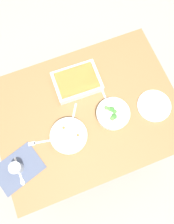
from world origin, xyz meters
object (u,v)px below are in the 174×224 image
spoon_by_stew (73,120)px  stew_bowl (69,136)px  broccoli_bowl (113,114)px  side_plate (154,106)px  baking_dish (77,82)px  spoon_by_broccoli (106,98)px  fork_on_table (40,142)px  drink_cup (17,168)px  spoon_spare (20,175)px

spoon_by_stew → stew_bowl: bearing=-121.6°
broccoli_bowl → side_plate: bearing=-8.6°
broccoli_bowl → stew_bowl: bearing=-174.0°
broccoli_bowl → side_plate: size_ratio=0.98×
stew_bowl → side_plate: bearing=-0.9°
side_plate → broccoli_bowl: bearing=171.4°
stew_bowl → baking_dish: (0.17, 0.32, 0.00)m
stew_bowl → spoon_by_broccoli: 0.35m
broccoli_bowl → spoon_by_broccoli: 0.12m
baking_dish → fork_on_table: size_ratio=1.72×
spoon_by_broccoli → broccoli_bowl: bearing=-90.9°
side_plate → spoon_by_broccoli: size_ratio=1.26×
stew_bowl → drink_cup: size_ratio=2.71×
stew_bowl → spoon_by_stew: 0.11m
spoon_by_broccoli → fork_on_table: spoon_by_broccoli is taller
spoon_spare → fork_on_table: (0.17, 0.15, -0.00)m
drink_cup → fork_on_table: drink_cup is taller
broccoli_bowl → spoon_spare: 0.68m
baking_dish → fork_on_table: 0.46m
baking_dish → side_plate: baking_dish is taller
spoon_spare → fork_on_table: spoon_spare is taller
baking_dish → spoon_by_broccoli: baking_dish is taller
fork_on_table → broccoli_bowl: bearing=-0.1°
side_plate → baking_dish: bearing=141.2°
stew_bowl → side_plate: stew_bowl is taller
spoon_by_stew → side_plate: bearing=-11.1°
drink_cup → spoon_spare: (0.00, -0.04, -0.03)m
spoon_by_stew → spoon_by_broccoli: same height
spoon_by_broccoli → fork_on_table: bearing=-166.1°
broccoli_bowl → fork_on_table: 0.49m
baking_dish → spoon_by_stew: size_ratio=1.92×
stew_bowl → broccoli_bowl: bearing=6.0°
baking_dish → spoon_spare: 0.68m
fork_on_table → spoon_by_stew: bearing=14.4°
drink_cup → spoon_by_stew: (0.41, 0.17, -0.03)m
broccoli_bowl → spoon_by_broccoli: size_ratio=1.22×
spoon_by_stew → drink_cup: bearing=-158.0°
spoon_spare → fork_on_table: 0.23m
drink_cup → spoon_spare: bearing=-88.9°
baking_dish → spoon_by_broccoli: bearing=-50.6°
spoon_by_stew → spoon_spare: size_ratio=0.91×
drink_cup → spoon_by_broccoli: drink_cup is taller
stew_bowl → spoon_spare: bearing=-162.0°
baking_dish → drink_cup: drink_cup is taller
fork_on_table → baking_dish: bearing=39.1°
stew_bowl → side_plate: size_ratio=1.05×
broccoli_bowl → baking_dish: 0.32m
stew_bowl → spoon_by_broccoli: (0.31, 0.15, -0.03)m
drink_cup → side_plate: drink_cup is taller
drink_cup → broccoli_bowl: bearing=8.9°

